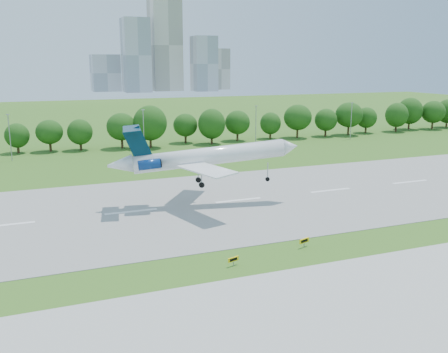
# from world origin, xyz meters

# --- Properties ---
(ground) EXTENTS (600.00, 600.00, 0.00)m
(ground) POSITION_xyz_m (0.00, 0.00, 0.00)
(ground) COLOR #2E5E18
(ground) RESTS_ON ground
(runway) EXTENTS (400.00, 45.00, 0.08)m
(runway) POSITION_xyz_m (0.00, 25.00, 0.04)
(runway) COLOR gray
(runway) RESTS_ON ground
(taxiway) EXTENTS (400.00, 23.00, 0.08)m
(taxiway) POSITION_xyz_m (0.00, -18.00, 0.04)
(taxiway) COLOR #ADADA8
(taxiway) RESTS_ON ground
(tree_line) EXTENTS (288.40, 8.40, 10.40)m
(tree_line) POSITION_xyz_m (0.00, 92.00, 6.19)
(tree_line) COLOR #382314
(tree_line) RESTS_ON ground
(light_poles) EXTENTS (175.90, 0.25, 12.19)m
(light_poles) POSITION_xyz_m (-2.50, 82.00, 6.34)
(light_poles) COLOR gray
(light_poles) RESTS_ON ground
(skyline) EXTENTS (127.00, 52.00, 80.00)m
(skyline) POSITION_xyz_m (100.16, 390.61, 30.46)
(skyline) COLOR #B2B2B7
(skyline) RESTS_ON ground
(airliner) EXTENTS (34.46, 24.72, 11.01)m
(airliner) POSITION_xyz_m (12.70, 25.29, 8.78)
(airliner) COLOR white
(airliner) RESTS_ON ground
(taxi_sign_centre) EXTENTS (1.77, 0.77, 1.26)m
(taxi_sign_centre) POSITION_xyz_m (19.13, -0.37, 0.93)
(taxi_sign_centre) COLOR gray
(taxi_sign_centre) RESTS_ON ground
(taxi_sign_right) EXTENTS (1.60, 0.65, 1.14)m
(taxi_sign_right) POSITION_xyz_m (7.51, -2.79, 0.84)
(taxi_sign_right) COLOR gray
(taxi_sign_right) RESTS_ON ground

